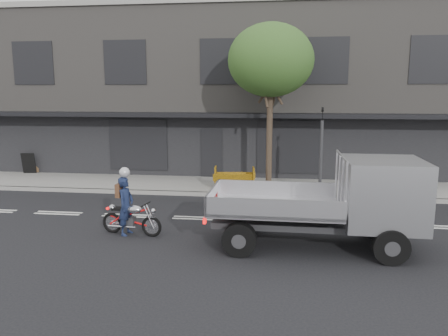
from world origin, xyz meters
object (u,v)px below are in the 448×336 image
Objects in this scene: street_tree at (271,61)px; rider at (126,206)px; flatbed_ute at (362,196)px; construction_barrier at (234,179)px; sandwich_board at (29,163)px; traffic_light_pole at (321,156)px; motorcycle at (131,218)px.

street_tree is 8.45m from rider.
street_tree is at bearing 112.59° from flatbed_ute.
construction_barrier is 1.67× the size of sandwich_board.
construction_barrier is (-3.39, 0.30, -1.03)m from traffic_light_pole.
sandwich_board is at bearing 167.10° from construction_barrier.
street_tree is 3.62× the size of motorcycle.
street_tree is at bearing 156.97° from traffic_light_pole.
motorcycle is 0.38m from rider.
rider is at bearing -123.00° from street_tree.
rider is at bearing -138.78° from traffic_light_pole.
construction_barrier is at bearing -15.64° from rider.
motorcycle is 11.12m from sandwich_board.
traffic_light_pole is 0.64× the size of flatbed_ute.
construction_barrier is at bearing 124.79° from flatbed_ute.
rider is (-0.15, 0.00, 0.35)m from motorcycle.
flatbed_ute is 3.24× the size of construction_barrier.
sandwich_board is (-11.65, 1.80, -4.62)m from street_tree.
traffic_light_pole reaches higher than flatbed_ute.
rider reaches higher than construction_barrier.
sandwich_board is (-7.88, 7.84, 0.16)m from motorcycle.
traffic_light_pole is 7.84m from motorcycle.
street_tree is at bearing -23.84° from rider.
motorcycle is 1.10× the size of rider.
street_tree reaches higher than traffic_light_pole.
sandwich_board is (-13.65, 2.65, -1.00)m from traffic_light_pole.
flatbed_ute is at bearing -38.06° from sandwich_board.
motorcycle is 5.98m from construction_barrier.
street_tree is at bearing -16.84° from sandwich_board.
flatbed_ute is at bearing -56.03° from construction_barrier.
motorcycle is at bearing -121.99° from street_tree.
rider is at bearing -53.45° from sandwich_board.
street_tree reaches higher than sandwich_board.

